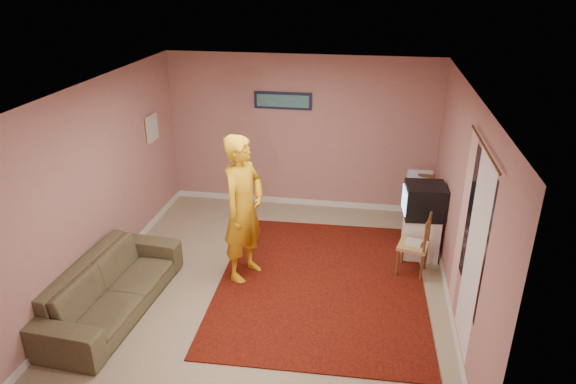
% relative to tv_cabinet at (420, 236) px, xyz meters
% --- Properties ---
extents(ground, '(5.00, 5.00, 0.00)m').
position_rel_tv_cabinet_xyz_m(ground, '(-1.95, -1.04, -0.32)').
color(ground, tan).
rests_on(ground, ground).
extents(wall_back, '(4.50, 0.02, 2.60)m').
position_rel_tv_cabinet_xyz_m(wall_back, '(-1.95, 1.46, 0.98)').
color(wall_back, '#AB7A70').
rests_on(wall_back, ground).
extents(wall_front, '(4.50, 0.02, 2.60)m').
position_rel_tv_cabinet_xyz_m(wall_front, '(-1.95, -3.54, 0.98)').
color(wall_front, '#AB7A70').
rests_on(wall_front, ground).
extents(wall_left, '(0.02, 5.00, 2.60)m').
position_rel_tv_cabinet_xyz_m(wall_left, '(-4.20, -1.04, 0.98)').
color(wall_left, '#AB7A70').
rests_on(wall_left, ground).
extents(wall_right, '(0.02, 5.00, 2.60)m').
position_rel_tv_cabinet_xyz_m(wall_right, '(0.30, -1.04, 0.98)').
color(wall_right, '#AB7A70').
rests_on(wall_right, ground).
extents(ceiling, '(4.50, 5.00, 0.02)m').
position_rel_tv_cabinet_xyz_m(ceiling, '(-1.95, -1.04, 2.28)').
color(ceiling, white).
rests_on(ceiling, wall_back).
extents(baseboard_back, '(4.50, 0.02, 0.10)m').
position_rel_tv_cabinet_xyz_m(baseboard_back, '(-1.95, 1.45, -0.27)').
color(baseboard_back, silver).
rests_on(baseboard_back, ground).
extents(baseboard_left, '(0.02, 5.00, 0.10)m').
position_rel_tv_cabinet_xyz_m(baseboard_left, '(-4.19, -1.04, -0.27)').
color(baseboard_left, silver).
rests_on(baseboard_left, ground).
extents(baseboard_right, '(0.02, 5.00, 0.10)m').
position_rel_tv_cabinet_xyz_m(baseboard_right, '(0.29, -1.04, -0.27)').
color(baseboard_right, silver).
rests_on(baseboard_right, ground).
extents(window, '(0.01, 1.10, 1.50)m').
position_rel_tv_cabinet_xyz_m(window, '(0.29, -1.94, 1.13)').
color(window, black).
rests_on(window, wall_right).
extents(curtain_sheer, '(0.01, 0.75, 2.10)m').
position_rel_tv_cabinet_xyz_m(curtain_sheer, '(0.28, -2.09, 0.93)').
color(curtain_sheer, white).
rests_on(curtain_sheer, wall_right).
extents(curtain_floral, '(0.01, 0.35, 2.10)m').
position_rel_tv_cabinet_xyz_m(curtain_floral, '(0.26, -1.39, 0.93)').
color(curtain_floral, '#F2E8CE').
rests_on(curtain_floral, wall_right).
extents(curtain_rod, '(0.02, 1.40, 0.02)m').
position_rel_tv_cabinet_xyz_m(curtain_rod, '(0.25, -1.94, 2.00)').
color(curtain_rod, brown).
rests_on(curtain_rod, wall_right).
extents(picture_back, '(0.95, 0.04, 0.28)m').
position_rel_tv_cabinet_xyz_m(picture_back, '(-2.25, 1.43, 1.53)').
color(picture_back, '#121932').
rests_on(picture_back, wall_back).
extents(picture_left, '(0.04, 0.38, 0.42)m').
position_rel_tv_cabinet_xyz_m(picture_left, '(-4.17, 0.56, 1.23)').
color(picture_left, beige).
rests_on(picture_left, wall_left).
extents(area_rug, '(2.78, 3.43, 0.02)m').
position_rel_tv_cabinet_xyz_m(area_rug, '(-1.32, -0.95, -0.31)').
color(area_rug, black).
rests_on(area_rug, ground).
extents(tv_cabinet, '(0.50, 0.46, 0.64)m').
position_rel_tv_cabinet_xyz_m(tv_cabinet, '(0.00, 0.00, 0.00)').
color(tv_cabinet, white).
rests_on(tv_cabinet, ground).
extents(crt_tv, '(0.59, 0.53, 0.47)m').
position_rel_tv_cabinet_xyz_m(crt_tv, '(-0.01, -0.00, 0.56)').
color(crt_tv, black).
rests_on(crt_tv, tv_cabinet).
extents(chair_a, '(0.48, 0.47, 0.49)m').
position_rel_tv_cabinet_xyz_m(chair_a, '(0.01, 0.85, 0.23)').
color(chair_a, tan).
rests_on(chair_a, ground).
extents(dvd_player, '(0.44, 0.38, 0.06)m').
position_rel_tv_cabinet_xyz_m(dvd_player, '(0.01, 0.85, 0.17)').
color(dvd_player, silver).
rests_on(dvd_player, chair_a).
extents(blue_throw, '(0.39, 0.05, 0.40)m').
position_rel_tv_cabinet_xyz_m(blue_throw, '(0.01, 1.04, 0.40)').
color(blue_throw, '#9BCFFF').
rests_on(blue_throw, chair_a).
extents(chair_b, '(0.46, 0.47, 0.48)m').
position_rel_tv_cabinet_xyz_m(chair_b, '(-0.13, -0.49, 0.22)').
color(chair_b, tan).
rests_on(chair_b, ground).
extents(game_console, '(0.24, 0.20, 0.04)m').
position_rel_tv_cabinet_xyz_m(game_console, '(-0.13, -0.49, 0.15)').
color(game_console, silver).
rests_on(game_console, chair_b).
extents(sofa, '(0.99, 2.23, 0.64)m').
position_rel_tv_cabinet_xyz_m(sofa, '(-3.75, -1.93, -0.00)').
color(sofa, brown).
rests_on(sofa, ground).
extents(person, '(0.70, 0.84, 1.98)m').
position_rel_tv_cabinet_xyz_m(person, '(-2.35, -0.91, 0.67)').
color(person, gold).
rests_on(person, ground).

